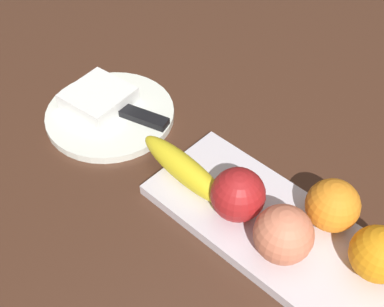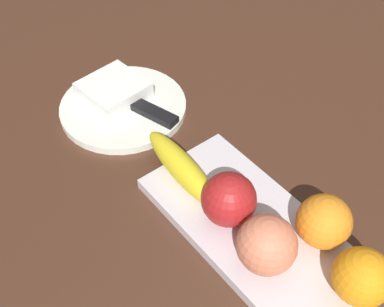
% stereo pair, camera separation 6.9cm
% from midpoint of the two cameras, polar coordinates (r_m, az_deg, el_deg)
% --- Properties ---
extents(ground_plane, '(2.40, 2.40, 0.00)m').
position_cam_midpoint_polar(ground_plane, '(0.64, 14.92, -16.32)').
color(ground_plane, '#46291B').
extents(fruit_tray, '(0.44, 0.15, 0.02)m').
position_cam_midpoint_polar(fruit_tray, '(0.65, 13.77, -11.98)').
color(fruit_tray, silver).
rests_on(fruit_tray, ground_plane).
extents(apple, '(0.07, 0.07, 0.07)m').
position_cam_midpoint_polar(apple, '(0.64, 7.49, -5.55)').
color(apple, '#AB1D1F').
rests_on(apple, fruit_tray).
extents(banana, '(0.17, 0.05, 0.04)m').
position_cam_midpoint_polar(banana, '(0.69, 1.70, -1.82)').
color(banana, yellow).
rests_on(banana, fruit_tray).
extents(orange_near_apple, '(0.07, 0.07, 0.07)m').
position_cam_midpoint_polar(orange_near_apple, '(0.64, 18.30, -7.78)').
color(orange_near_apple, orange).
rests_on(orange_near_apple, fruit_tray).
extents(orange_near_banana, '(0.07, 0.07, 0.07)m').
position_cam_midpoint_polar(orange_near_banana, '(0.62, 22.57, -13.47)').
color(orange_near_banana, orange).
rests_on(orange_near_banana, fruit_tray).
extents(peach, '(0.08, 0.08, 0.08)m').
position_cam_midpoint_polar(peach, '(0.61, 12.39, -10.43)').
color(peach, '#E27C5A').
rests_on(peach, fruit_tray).
extents(dinner_plate, '(0.21, 0.21, 0.01)m').
position_cam_midpoint_polar(dinner_plate, '(0.83, -5.73, 5.35)').
color(dinner_plate, white).
rests_on(dinner_plate, ground_plane).
extents(folded_napkin, '(0.11, 0.11, 0.03)m').
position_cam_midpoint_polar(folded_napkin, '(0.84, -6.88, 7.34)').
color(folded_napkin, white).
rests_on(folded_napkin, dinner_plate).
extents(knife, '(0.18, 0.07, 0.01)m').
position_cam_midpoint_polar(knife, '(0.81, -3.03, 5.09)').
color(knife, silver).
rests_on(knife, dinner_plate).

